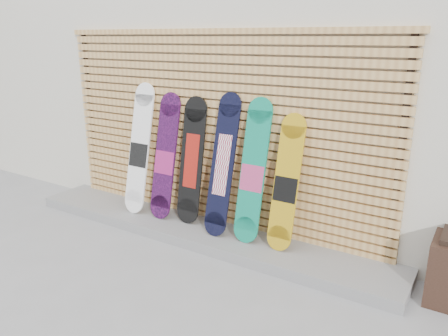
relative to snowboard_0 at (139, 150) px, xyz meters
The scene contains 10 objects.
ground 1.59m from the snowboard_0, 34.88° to the right, with size 80.00×80.00×0.00m, color gray.
building 3.30m from the snowboard_0, 60.16° to the left, with size 12.00×5.00×3.60m, color beige.
concrete_step 1.25m from the snowboard_0, ahead, with size 4.60×0.70×0.12m, color gray.
slat_wall 1.00m from the snowboard_0, 13.34° to the left, with size 4.26×0.08×2.29m.
snowboard_0 is the anchor object (origin of this frame).
snowboard_1 0.39m from the snowboard_0, ahead, with size 0.29×0.35×1.48m.
snowboard_2 0.75m from the snowboard_0, ahead, with size 0.30×0.28×1.46m.
snowboard_3 1.20m from the snowboard_0, ahead, with size 0.27×0.40×1.53m.
snowboard_4 1.57m from the snowboard_0, ahead, with size 0.28×0.36×1.50m.
snowboard_5 1.94m from the snowboard_0, ahead, with size 0.26×0.33×1.37m.
Camera 1 is at (2.54, -3.07, 2.21)m, focal length 35.00 mm.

